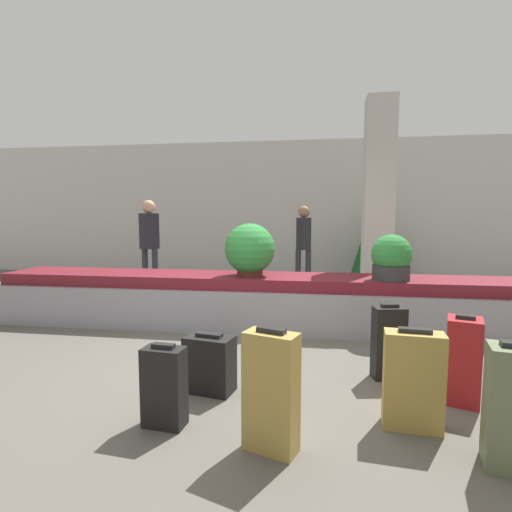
{
  "coord_description": "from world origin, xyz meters",
  "views": [
    {
      "loc": [
        0.78,
        -3.58,
        1.45
      ],
      "look_at": [
        0.0,
        1.51,
        0.93
      ],
      "focal_mm": 28.0,
      "sensor_mm": 36.0,
      "label": 1
    }
  ],
  "objects_px": {
    "suitcase_6": "(413,380)",
    "pillar": "(378,206)",
    "suitcase_2": "(463,360)",
    "traveler_1": "(149,237)",
    "suitcase_3": "(210,364)",
    "suitcase_0": "(511,408)",
    "decorated_tree": "(378,231)",
    "suitcase_5": "(389,343)",
    "traveler_0": "(303,240)",
    "suitcase_4": "(164,387)",
    "potted_plant_0": "(391,259)",
    "potted_plant_1": "(250,250)",
    "suitcase_1": "(271,392)"
  },
  "relations": [
    {
      "from": "suitcase_5",
      "to": "potted_plant_0",
      "type": "height_order",
      "value": "potted_plant_0"
    },
    {
      "from": "suitcase_0",
      "to": "decorated_tree",
      "type": "height_order",
      "value": "decorated_tree"
    },
    {
      "from": "suitcase_0",
      "to": "potted_plant_0",
      "type": "height_order",
      "value": "potted_plant_0"
    },
    {
      "from": "suitcase_4",
      "to": "suitcase_5",
      "type": "relative_size",
      "value": 0.86
    },
    {
      "from": "potted_plant_0",
      "to": "pillar",
      "type": "bearing_deg",
      "value": 88.9
    },
    {
      "from": "suitcase_0",
      "to": "decorated_tree",
      "type": "relative_size",
      "value": 0.36
    },
    {
      "from": "suitcase_5",
      "to": "decorated_tree",
      "type": "relative_size",
      "value": 0.32
    },
    {
      "from": "suitcase_1",
      "to": "suitcase_4",
      "type": "distance_m",
      "value": 0.79
    },
    {
      "from": "pillar",
      "to": "traveler_1",
      "type": "height_order",
      "value": "pillar"
    },
    {
      "from": "pillar",
      "to": "suitcase_1",
      "type": "xyz_separation_m",
      "value": [
        -1.17,
        -3.96,
        -1.22
      ]
    },
    {
      "from": "suitcase_2",
      "to": "potted_plant_1",
      "type": "distance_m",
      "value": 2.76
    },
    {
      "from": "suitcase_1",
      "to": "traveler_1",
      "type": "height_order",
      "value": "traveler_1"
    },
    {
      "from": "suitcase_3",
      "to": "suitcase_6",
      "type": "xyz_separation_m",
      "value": [
        1.52,
        -0.35,
        0.1
      ]
    },
    {
      "from": "suitcase_1",
      "to": "decorated_tree",
      "type": "distance_m",
      "value": 6.44
    },
    {
      "from": "pillar",
      "to": "decorated_tree",
      "type": "bearing_deg",
      "value": 81.7
    },
    {
      "from": "pillar",
      "to": "suitcase_2",
      "type": "distance_m",
      "value": 3.35
    },
    {
      "from": "suitcase_3",
      "to": "traveler_1",
      "type": "bearing_deg",
      "value": 130.53
    },
    {
      "from": "suitcase_5",
      "to": "suitcase_6",
      "type": "relative_size",
      "value": 0.97
    },
    {
      "from": "suitcase_6",
      "to": "pillar",
      "type": "bearing_deg",
      "value": 91.49
    },
    {
      "from": "suitcase_5",
      "to": "potted_plant_0",
      "type": "bearing_deg",
      "value": 68.9
    },
    {
      "from": "suitcase_6",
      "to": "traveler_1",
      "type": "bearing_deg",
      "value": 136.67
    },
    {
      "from": "suitcase_1",
      "to": "potted_plant_0",
      "type": "distance_m",
      "value": 2.9
    },
    {
      "from": "suitcase_0",
      "to": "suitcase_2",
      "type": "distance_m",
      "value": 0.83
    },
    {
      "from": "traveler_0",
      "to": "suitcase_5",
      "type": "bearing_deg",
      "value": 166.61
    },
    {
      "from": "pillar",
      "to": "suitcase_6",
      "type": "height_order",
      "value": "pillar"
    },
    {
      "from": "suitcase_3",
      "to": "traveler_0",
      "type": "bearing_deg",
      "value": 93.96
    },
    {
      "from": "suitcase_6",
      "to": "traveler_1",
      "type": "distance_m",
      "value": 5.73
    },
    {
      "from": "suitcase_5",
      "to": "suitcase_6",
      "type": "distance_m",
      "value": 0.85
    },
    {
      "from": "pillar",
      "to": "suitcase_0",
      "type": "relative_size",
      "value": 4.28
    },
    {
      "from": "suitcase_0",
      "to": "suitcase_4",
      "type": "distance_m",
      "value": 2.14
    },
    {
      "from": "suitcase_5",
      "to": "traveler_1",
      "type": "xyz_separation_m",
      "value": [
        -3.73,
        3.43,
        0.72
      ]
    },
    {
      "from": "suitcase_2",
      "to": "potted_plant_1",
      "type": "xyz_separation_m",
      "value": [
        -1.98,
        1.8,
        0.68
      ]
    },
    {
      "from": "suitcase_6",
      "to": "suitcase_0",
      "type": "bearing_deg",
      "value": -34.56
    },
    {
      "from": "potted_plant_1",
      "to": "decorated_tree",
      "type": "xyz_separation_m",
      "value": [
        2.08,
        3.56,
        0.12
      ]
    },
    {
      "from": "pillar",
      "to": "suitcase_1",
      "type": "relative_size",
      "value": 4.12
    },
    {
      "from": "suitcase_4",
      "to": "potted_plant_0",
      "type": "bearing_deg",
      "value": 57.38
    },
    {
      "from": "suitcase_5",
      "to": "potted_plant_1",
      "type": "bearing_deg",
      "value": 125.63
    },
    {
      "from": "traveler_0",
      "to": "suitcase_6",
      "type": "bearing_deg",
      "value": 164.85
    },
    {
      "from": "potted_plant_1",
      "to": "decorated_tree",
      "type": "bearing_deg",
      "value": 59.64
    },
    {
      "from": "traveler_0",
      "to": "decorated_tree",
      "type": "distance_m",
      "value": 1.65
    },
    {
      "from": "pillar",
      "to": "suitcase_1",
      "type": "bearing_deg",
      "value": -106.47
    },
    {
      "from": "traveler_0",
      "to": "potted_plant_0",
      "type": "bearing_deg",
      "value": 175.92
    },
    {
      "from": "suitcase_3",
      "to": "traveler_0",
      "type": "relative_size",
      "value": 0.3
    },
    {
      "from": "suitcase_0",
      "to": "suitcase_1",
      "type": "relative_size",
      "value": 0.96
    },
    {
      "from": "suitcase_0",
      "to": "traveler_0",
      "type": "distance_m",
      "value": 5.72
    },
    {
      "from": "suitcase_2",
      "to": "suitcase_3",
      "type": "height_order",
      "value": "suitcase_2"
    },
    {
      "from": "decorated_tree",
      "to": "suitcase_3",
      "type": "bearing_deg",
      "value": -110.99
    },
    {
      "from": "potted_plant_0",
      "to": "potted_plant_1",
      "type": "distance_m",
      "value": 1.73
    },
    {
      "from": "pillar",
      "to": "suitcase_5",
      "type": "relative_size",
      "value": 4.73
    },
    {
      "from": "suitcase_3",
      "to": "suitcase_4",
      "type": "bearing_deg",
      "value": -94.95
    }
  ]
}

